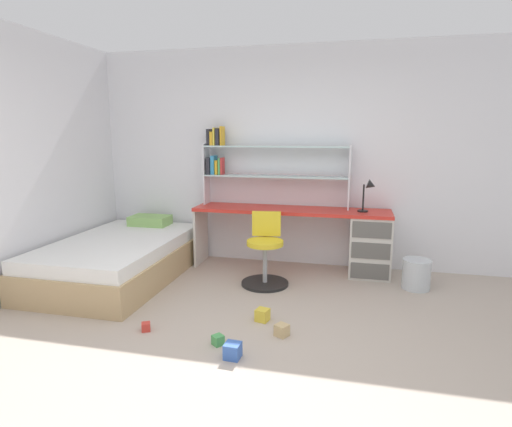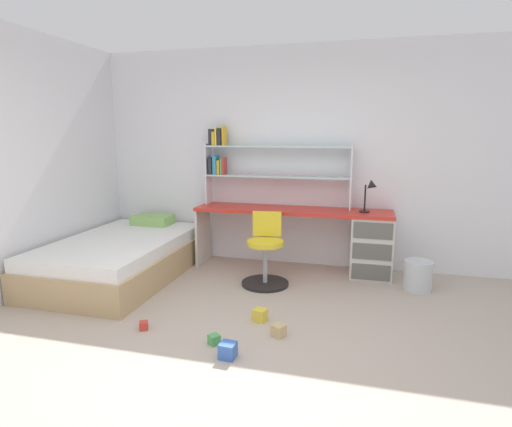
% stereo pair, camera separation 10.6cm
% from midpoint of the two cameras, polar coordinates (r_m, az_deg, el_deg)
% --- Properties ---
extents(ground_plane, '(5.99, 5.90, 0.02)m').
position_cam_midpoint_polar(ground_plane, '(3.26, -1.71, -19.57)').
color(ground_plane, '#B2A393').
extents(room_shell, '(5.99, 5.90, 2.69)m').
position_cam_midpoint_polar(room_shell, '(4.46, -12.89, 6.79)').
color(room_shell, silver).
rests_on(room_shell, ground_plane).
extents(desk, '(2.35, 0.50, 0.75)m').
position_cam_midpoint_polar(desk, '(5.02, 12.81, -3.26)').
color(desk, red).
rests_on(desk, ground_plane).
extents(bookshelf_hutch, '(1.80, 0.22, 0.98)m').
position_cam_midpoint_polar(bookshelf_hutch, '(5.17, 0.75, 7.20)').
color(bookshelf_hutch, silver).
rests_on(bookshelf_hutch, desk).
extents(desk_lamp, '(0.20, 0.17, 0.38)m').
position_cam_midpoint_polar(desk_lamp, '(4.88, 16.07, 3.00)').
color(desk_lamp, black).
rests_on(desk_lamp, desk).
extents(swivel_chair, '(0.52, 0.52, 0.79)m').
position_cam_midpoint_polar(swivel_chair, '(4.60, 1.98, -5.92)').
color(swivel_chair, black).
rests_on(swivel_chair, ground_plane).
extents(bed_platform, '(1.28, 2.07, 0.58)m').
position_cam_midpoint_polar(bed_platform, '(5.08, -17.39, -5.76)').
color(bed_platform, tan).
rests_on(bed_platform, ground_plane).
extents(waste_bin, '(0.29, 0.29, 0.32)m').
position_cam_midpoint_polar(waste_bin, '(4.80, 21.89, -7.89)').
color(waste_bin, silver).
rests_on(waste_bin, ground_plane).
extents(toy_block_natural_0, '(0.13, 0.13, 0.10)m').
position_cam_midpoint_polar(toy_block_natural_0, '(3.56, 4.00, -15.70)').
color(toy_block_natural_0, tan).
rests_on(toy_block_natural_0, ground_plane).
extents(toy_block_green_1, '(0.11, 0.11, 0.08)m').
position_cam_midpoint_polar(toy_block_green_1, '(3.45, -4.83, -16.84)').
color(toy_block_green_1, '#479E51').
rests_on(toy_block_green_1, ground_plane).
extents(toy_block_blue_2, '(0.12, 0.12, 0.12)m').
position_cam_midpoint_polar(toy_block_blue_2, '(3.26, -2.89, -18.23)').
color(toy_block_blue_2, '#3860B7').
rests_on(toy_block_blue_2, ground_plane).
extents(toy_block_yellow_3, '(0.13, 0.13, 0.11)m').
position_cam_midpoint_polar(toy_block_yellow_3, '(3.81, 1.40, -13.73)').
color(toy_block_yellow_3, gold).
rests_on(toy_block_yellow_3, ground_plane).
extents(toy_block_red_4, '(0.10, 0.10, 0.07)m').
position_cam_midpoint_polar(toy_block_red_4, '(3.78, -14.32, -14.66)').
color(toy_block_red_4, red).
rests_on(toy_block_red_4, ground_plane).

